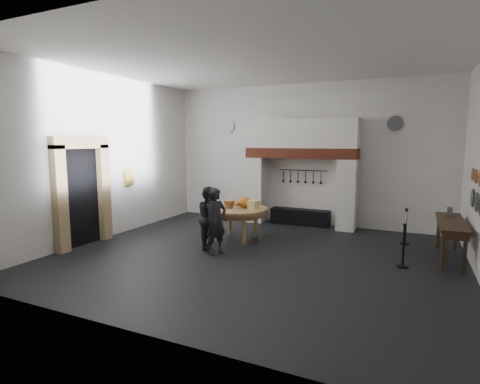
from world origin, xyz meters
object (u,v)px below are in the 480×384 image
at_px(visitor_near, 216,221).
at_px(iron_range, 300,217).
at_px(work_table, 236,209).
at_px(barrier_post_far, 406,227).
at_px(visitor_far, 210,217).
at_px(barrier_post_near, 404,247).
at_px(side_table, 452,222).

bearing_deg(visitor_near, iron_range, 8.05).
distance_m(iron_range, work_table, 2.81).
bearing_deg(barrier_post_far, work_table, -161.74).
distance_m(work_table, barrier_post_far, 4.48).
bearing_deg(visitor_near, work_table, 27.39).
relative_size(visitor_far, barrier_post_near, 1.74).
bearing_deg(iron_range, side_table, -27.06).
bearing_deg(barrier_post_near, side_table, 47.25).
bearing_deg(work_table, iron_range, 66.67).
bearing_deg(work_table, side_table, 4.68).
bearing_deg(side_table, iron_range, 152.94).
distance_m(visitor_near, side_table, 5.37).
height_order(iron_range, visitor_near, visitor_near).
height_order(visitor_near, visitor_far, visitor_near).
height_order(side_table, barrier_post_far, same).
bearing_deg(side_table, barrier_post_near, -132.75).
bearing_deg(barrier_post_far, side_table, -45.74).
bearing_deg(visitor_near, visitor_far, 66.27).
bearing_deg(barrier_post_far, visitor_far, -151.40).
distance_m(work_table, visitor_far, 1.08).
distance_m(side_table, barrier_post_far, 1.42).
bearing_deg(barrier_post_near, iron_range, 135.28).
relative_size(iron_range, barrier_post_near, 2.11).
relative_size(iron_range, visitor_far, 1.21).
relative_size(visitor_near, barrier_post_near, 1.77).
distance_m(visitor_near, barrier_post_far, 4.99).
bearing_deg(side_table, work_table, -175.32).
distance_m(iron_range, side_table, 4.65).
bearing_deg(visitor_far, barrier_post_far, -91.64).
bearing_deg(barrier_post_far, barrier_post_near, -90.00).
height_order(visitor_near, barrier_post_far, visitor_near).
height_order(iron_range, work_table, work_table).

